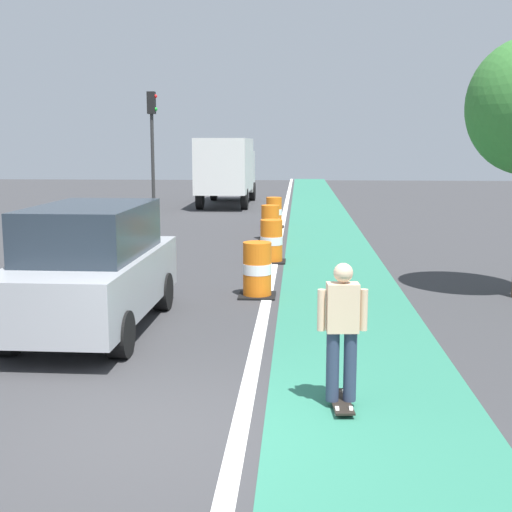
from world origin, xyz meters
The scene contains 11 objects.
ground_plane centered at (0.00, 0.00, 0.00)m, with size 100.00×100.00×0.00m, color #38383A.
bike_lane_strip centered at (2.40, 12.00, 0.00)m, with size 2.50×80.00×0.01m, color #2D755B.
lane_divider_stripe centered at (0.90, 12.00, 0.01)m, with size 0.20×80.00×0.01m, color silver.
skateboarder_on_lane centered at (2.01, 0.85, 0.91)m, with size 0.57×0.81×1.69m.
parked_suv_nearest centered at (-1.80, 3.96, 1.04)m, with size 1.97×4.62×2.04m.
traffic_barrel_front centered at (0.70, 6.57, 0.53)m, with size 0.73×0.73×1.09m.
traffic_barrel_mid centered at (0.82, 10.58, 0.53)m, with size 0.73×0.73×1.09m.
traffic_barrel_back centered at (0.62, 14.74, 0.53)m, with size 0.73×0.73×1.09m.
traffic_barrel_far centered at (0.62, 17.93, 0.53)m, with size 0.73×0.73×1.09m.
delivery_truck_down_block centered at (-1.99, 26.86, 1.85)m, with size 2.38×7.61×3.23m.
traffic_light_corner centered at (-4.59, 21.92, 3.50)m, with size 0.41×0.32×5.10m.
Camera 1 is at (1.50, -6.76, 3.01)m, focal length 48.32 mm.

